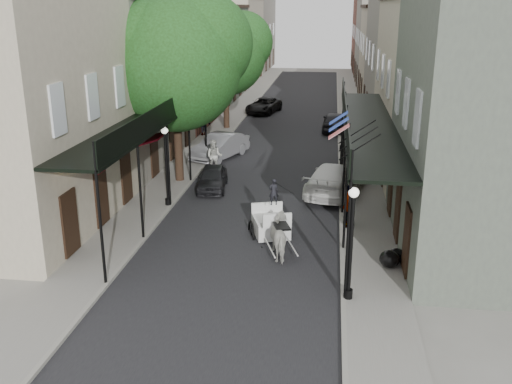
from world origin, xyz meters
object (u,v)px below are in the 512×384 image
(car_left_near, at_px, (212,178))
(horse, at_px, (282,237))
(pedestrian_walking, at_px, (214,156))
(lamppost_left, at_px, (166,165))
(car_right_near, at_px, (334,179))
(pedestrian_sidewalk_left, at_px, (203,122))
(pedestrian_sidewalk_right, at_px, (348,206))
(carriage, at_px, (269,209))
(tree_near, at_px, (183,58))
(lamppost_right_near, at_px, (351,242))
(car_left_far, at_px, (264,106))
(car_right_far, at_px, (334,122))
(tree_far, at_px, (231,51))
(lamppost_right_far, at_px, (343,120))
(car_left_mid, at_px, (220,146))

(car_left_near, bearing_deg, horse, -67.29)
(horse, xyz_separation_m, pedestrian_walking, (-4.80, 10.87, 0.16))
(lamppost_left, xyz_separation_m, car_right_near, (7.70, 3.00, -1.27))
(horse, bearing_deg, pedestrian_sidewalk_left, -87.30)
(lamppost_left, relative_size, horse, 2.00)
(pedestrian_sidewalk_right, bearing_deg, car_left_near, 45.15)
(horse, height_order, carriage, carriage)
(tree_near, relative_size, lamppost_right_near, 2.60)
(car_left_far, bearing_deg, car_right_far, -36.17)
(tree_far, height_order, car_right_far, tree_far)
(car_right_near, bearing_deg, lamppost_right_far, -80.27)
(tree_far, height_order, lamppost_right_near, tree_far)
(tree_near, height_order, carriage, tree_near)
(lamppost_right_far, distance_m, car_right_far, 6.44)
(car_left_near, xyz_separation_m, car_right_far, (6.20, 15.28, 0.13))
(tree_near, distance_m, lamppost_right_far, 12.24)
(pedestrian_walking, distance_m, pedestrian_sidewalk_right, 10.66)
(pedestrian_sidewalk_left, height_order, car_left_mid, pedestrian_sidewalk_left)
(tree_near, distance_m, horse, 12.18)
(carriage, xyz_separation_m, car_left_mid, (-4.34, 11.71, -0.25))
(pedestrian_sidewalk_right, bearing_deg, pedestrian_sidewalk_left, 20.69)
(lamppost_right_far, relative_size, car_left_far, 0.79)
(lamppost_right_far, xyz_separation_m, carriage, (-3.16, -14.51, -1.03))
(pedestrian_sidewalk_right, distance_m, car_left_near, 8.30)
(lamppost_left, distance_m, car_right_far, 19.88)
(horse, xyz_separation_m, car_right_far, (1.91, 23.12, -0.05))
(tree_near, relative_size, car_right_near, 1.79)
(lamppost_right_near, height_order, car_left_near, lamppost_right_near)
(car_right_far, bearing_deg, lamppost_right_near, 92.77)
(lamppost_right_far, distance_m, car_left_mid, 8.10)
(tree_far, xyz_separation_m, horse, (5.94, -23.01, -5.05))
(car_left_mid, bearing_deg, carriage, -47.98)
(pedestrian_sidewalk_right, distance_m, car_right_near, 4.78)
(pedestrian_sidewalk_right, relative_size, car_right_far, 0.43)
(lamppost_right_near, relative_size, lamppost_right_far, 1.00)
(horse, relative_size, car_left_near, 0.52)
(horse, bearing_deg, car_left_near, -79.16)
(tree_near, bearing_deg, car_left_near, -36.40)
(lamppost_left, bearing_deg, tree_near, 91.34)
(tree_near, xyz_separation_m, pedestrian_sidewalk_left, (-1.60, 10.94, -5.42))
(car_right_near, bearing_deg, car_left_near, 12.91)
(car_left_near, bearing_deg, pedestrian_sidewalk_right, -40.87)
(car_left_near, bearing_deg, lamppost_right_near, -64.66)
(pedestrian_sidewalk_right, relative_size, car_right_near, 0.34)
(lamppost_left, bearing_deg, pedestrian_walking, 80.63)
(carriage, distance_m, car_left_far, 28.00)
(lamppost_left, distance_m, car_right_near, 8.36)
(lamppost_right_near, bearing_deg, pedestrian_sidewalk_right, 89.09)
(tree_near, bearing_deg, tree_far, 90.19)
(pedestrian_sidewalk_left, bearing_deg, lamppost_right_near, 76.63)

